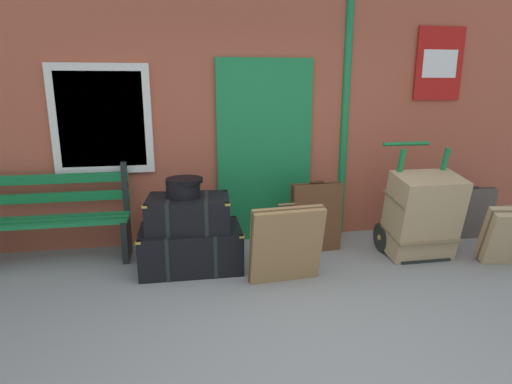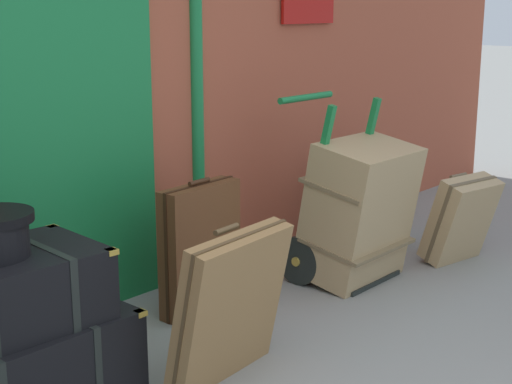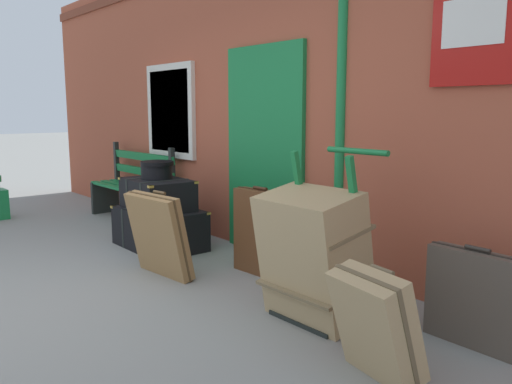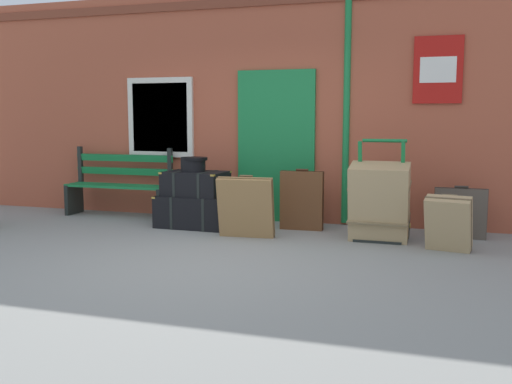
# 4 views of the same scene
# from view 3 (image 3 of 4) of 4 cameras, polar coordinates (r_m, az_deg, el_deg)

# --- Properties ---
(ground_plane) EXTENTS (60.00, 60.00, 0.00)m
(ground_plane) POSITION_cam_3_polar(r_m,az_deg,el_deg) (4.37, -25.18, -11.48)
(ground_plane) COLOR gray
(brick_facade) EXTENTS (10.40, 0.35, 3.20)m
(brick_facade) POSITION_cam_3_polar(r_m,az_deg,el_deg) (5.39, 1.56, 10.45)
(brick_facade) COLOR #AD5138
(brick_facade) RESTS_ON ground
(platform_bench) EXTENTS (1.60, 0.43, 1.01)m
(platform_bench) POSITION_cam_3_polar(r_m,az_deg,el_deg) (7.06, -13.40, 0.49)
(platform_bench) COLOR #197A3D
(platform_bench) RESTS_ON ground
(steamer_trunk_base) EXTENTS (1.02, 0.66, 0.43)m
(steamer_trunk_base) POSITION_cam_3_polar(r_m,az_deg,el_deg) (5.66, -10.60, -3.94)
(steamer_trunk_base) COLOR black
(steamer_trunk_base) RESTS_ON ground
(steamer_trunk_middle) EXTENTS (0.85, 0.61, 0.33)m
(steamer_trunk_middle) POSITION_cam_3_polar(r_m,az_deg,el_deg) (5.59, -10.81, -0.23)
(steamer_trunk_middle) COLOR black
(steamer_trunk_middle) RESTS_ON steamer_trunk_base
(round_hatbox) EXTENTS (0.36, 0.35, 0.19)m
(round_hatbox) POSITION_cam_3_polar(r_m,az_deg,el_deg) (5.60, -10.91, 2.55)
(round_hatbox) COLOR black
(round_hatbox) RESTS_ON steamer_trunk_middle
(porters_trolley) EXTENTS (0.71, 0.63, 1.19)m
(porters_trolley) POSITION_cam_3_polar(r_m,az_deg,el_deg) (3.80, 8.13, -9.37)
(porters_trolley) COLOR black
(porters_trolley) RESTS_ON ground
(large_brown_trunk) EXTENTS (0.70, 0.58, 0.94)m
(large_brown_trunk) POSITION_cam_3_polar(r_m,az_deg,el_deg) (3.62, 6.35, -6.98)
(large_brown_trunk) COLOR tan
(large_brown_trunk) RESTS_ON ground
(suitcase_tan) EXTENTS (0.57, 0.18, 0.80)m
(suitcase_tan) POSITION_cam_3_polar(r_m,az_deg,el_deg) (4.64, 0.45, -4.48)
(suitcase_tan) COLOR brown
(suitcase_tan) RESTS_ON ground
(suitcase_cream) EXTENTS (0.62, 0.15, 0.64)m
(suitcase_cream) POSITION_cam_3_polar(r_m,az_deg,el_deg) (3.56, 22.96, -10.80)
(suitcase_cream) COLOR #51473D
(suitcase_cream) RESTS_ON ground
(suitcase_brown) EXTENTS (0.70, 0.33, 0.77)m
(suitcase_brown) POSITION_cam_3_polar(r_m,az_deg,el_deg) (4.65, -10.68, -4.71)
(suitcase_brown) COLOR olive
(suitcase_brown) RESTS_ON ground
(suitcase_umber) EXTENTS (0.53, 0.44, 0.63)m
(suitcase_umber) POSITION_cam_3_polar(r_m,az_deg,el_deg) (2.96, 13.12, -14.12)
(suitcase_umber) COLOR tan
(suitcase_umber) RESTS_ON ground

